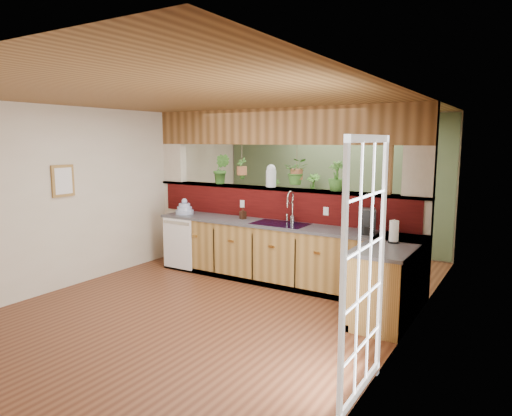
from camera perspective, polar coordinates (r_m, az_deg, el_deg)
The scene contains 28 objects.
ground at distance 6.27m, azimuth -3.42°, elevation -11.26°, with size 4.60×7.00×0.01m, color #5B301C.
ceiling at distance 5.93m, azimuth -3.65°, elevation 13.13°, with size 4.60×7.00×0.01m, color brown.
wall_back at distance 9.03m, azimuth 9.37°, elevation 3.18°, with size 4.60×0.02×2.60m, color beige.
wall_left at distance 7.52m, azimuth -18.03°, elevation 1.82°, with size 0.02×7.00×2.60m, color beige.
wall_right at distance 5.02m, azimuth 18.49°, elevation -1.34°, with size 0.02×7.00×2.60m, color beige.
pass_through_partition at distance 7.10m, azimuth 2.94°, elevation 0.96°, with size 4.60×0.21×2.60m.
pass_through_ledge at distance 7.09m, azimuth 2.75°, elevation 2.42°, with size 4.60×0.21×0.04m, color brown.
header_beam at distance 7.06m, azimuth 2.81°, elevation 10.15°, with size 4.60×0.15×0.55m, color brown.
sage_backwall at distance 9.01m, azimuth 9.32°, elevation 3.17°, with size 4.55×0.02×2.55m, color #4F6243.
countertop at distance 6.47m, azimuth 7.16°, elevation -6.55°, with size 4.14×1.52×0.90m.
dishwasher at distance 7.53m, azimuth -9.81°, elevation -4.39°, with size 0.58×0.03×0.82m.
navy_sink at distance 6.73m, azimuth 3.04°, elevation -2.64°, with size 0.82×0.50×0.18m.
french_door at distance 3.86m, azimuth 13.38°, elevation -7.84°, with size 0.06×1.02×2.16m, color white.
framed_print at distance 6.98m, azimuth -22.98°, elevation 3.14°, with size 0.04×0.35×0.45m.
faucet at distance 6.76m, azimuth 4.39°, elevation 0.31°, with size 0.21×0.21×0.48m.
dish_stack at distance 7.68m, azimuth -8.92°, elevation -0.14°, with size 0.30×0.30×0.26m.
soap_dispenser at distance 7.10m, azimuth -1.65°, elevation -0.64°, with size 0.08×0.08×0.18m, color #3A2215.
coffee_maker at distance 6.17m, azimuth 13.84°, elevation -1.74°, with size 0.17×0.29×0.33m.
paper_towel at distance 5.70m, azimuth 16.86°, elevation -2.89°, with size 0.13×0.13×0.29m.
glass_jar at distance 7.13m, azimuth 1.89°, elevation 4.05°, with size 0.16×0.16×0.35m.
ledge_plant_left at distance 7.65m, azimuth -4.35°, elevation 4.87°, with size 0.27×0.22×0.50m, color #356824.
ledge_plant_right at distance 6.66m, azimuth 10.03°, elevation 3.96°, with size 0.24×0.24×0.44m, color #356824.
hanging_plant_a at distance 7.41m, azimuth -1.79°, elevation 5.82°, with size 0.21×0.17×0.49m.
hanging_plant_b at distance 6.91m, azimuth 5.12°, elevation 5.99°, with size 0.44×0.41×0.52m.
shelving_console at distance 9.15m, azimuth 5.34°, elevation -1.74°, with size 1.37×0.37×0.92m, color black.
shelf_plant_a at distance 9.30m, azimuth 2.51°, elevation 2.46°, with size 0.19×0.13×0.37m, color #356824.
shelf_plant_b at distance 8.92m, azimuth 7.12°, elevation 2.62°, with size 0.29×0.29×0.52m, color #356824.
floor_plant at distance 7.81m, azimuth 13.81°, elevation -4.61°, with size 0.69×0.60×0.77m, color #356824.
Camera 1 is at (3.40, -4.83, 2.12)m, focal length 32.00 mm.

